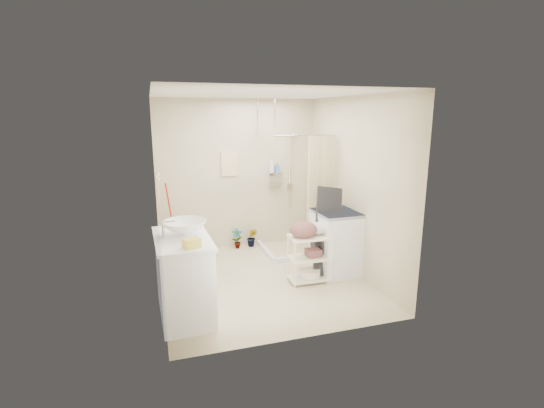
{
  "coord_description": "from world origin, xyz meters",
  "views": [
    {
      "loc": [
        -1.44,
        -5.12,
        2.34
      ],
      "look_at": [
        0.21,
        0.25,
        1.05
      ],
      "focal_mm": 26.0,
      "sensor_mm": 36.0,
      "label": 1
    }
  ],
  "objects_px": {
    "laundry_rack": "(310,254)",
    "washing_machine": "(337,242)",
    "vanity": "(184,276)",
    "toilet": "(186,252)"
  },
  "relations": [
    {
      "from": "laundry_rack",
      "to": "washing_machine",
      "type": "bearing_deg",
      "value": 21.39
    },
    {
      "from": "vanity",
      "to": "toilet",
      "type": "relative_size",
      "value": 1.52
    },
    {
      "from": "toilet",
      "to": "laundry_rack",
      "type": "relative_size",
      "value": 0.89
    },
    {
      "from": "vanity",
      "to": "toilet",
      "type": "height_order",
      "value": "vanity"
    },
    {
      "from": "vanity",
      "to": "laundry_rack",
      "type": "height_order",
      "value": "vanity"
    },
    {
      "from": "vanity",
      "to": "toilet",
      "type": "distance_m",
      "value": 1.18
    },
    {
      "from": "washing_machine",
      "to": "laundry_rack",
      "type": "distance_m",
      "value": 0.56
    },
    {
      "from": "laundry_rack",
      "to": "toilet",
      "type": "bearing_deg",
      "value": 158.13
    },
    {
      "from": "vanity",
      "to": "washing_machine",
      "type": "relative_size",
      "value": 1.16
    },
    {
      "from": "toilet",
      "to": "washing_machine",
      "type": "xyz_separation_m",
      "value": [
        2.18,
        -0.52,
        0.11
      ]
    }
  ]
}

